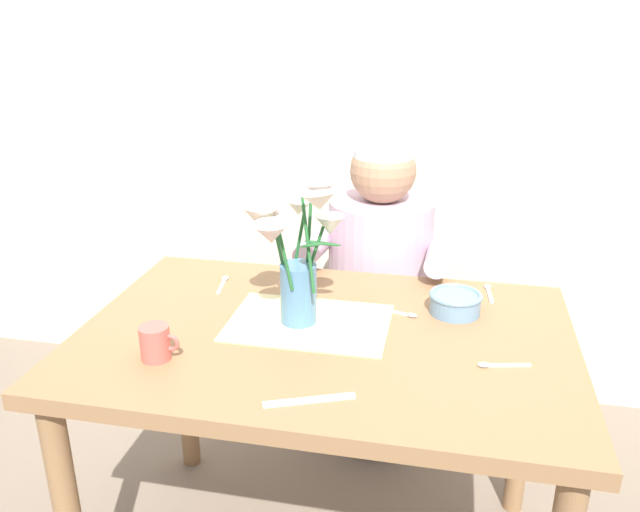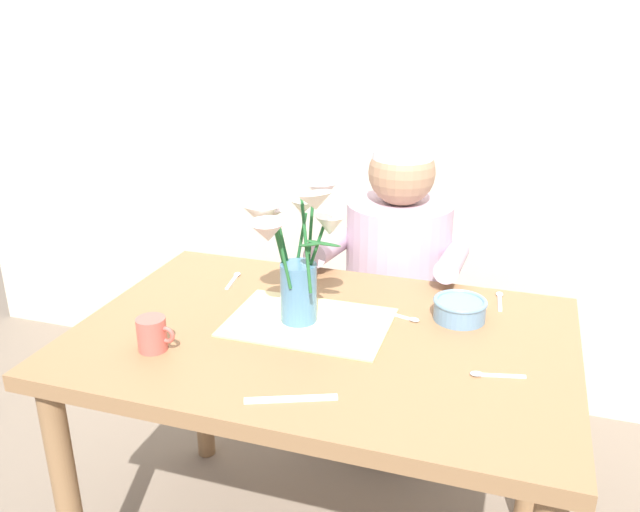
# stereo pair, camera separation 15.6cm
# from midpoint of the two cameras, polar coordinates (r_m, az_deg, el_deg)

# --- Properties ---
(wood_panel_backdrop) EXTENTS (4.00, 0.10, 2.50)m
(wood_panel_backdrop) POSITION_cam_midpoint_polar(r_m,az_deg,el_deg) (2.44, 3.63, 15.62)
(wood_panel_backdrop) COLOR beige
(wood_panel_backdrop) RESTS_ON ground_plane
(dining_table) EXTENTS (1.20, 0.80, 0.74)m
(dining_table) POSITION_cam_midpoint_polar(r_m,az_deg,el_deg) (1.64, -2.36, -9.82)
(dining_table) COLOR olive
(dining_table) RESTS_ON ground_plane
(seated_person) EXTENTS (0.45, 0.47, 1.14)m
(seated_person) POSITION_cam_midpoint_polar(r_m,az_deg,el_deg) (2.20, 3.15, -3.67)
(seated_person) COLOR #4C4C56
(seated_person) RESTS_ON ground_plane
(striped_placemat) EXTENTS (0.40, 0.28, 0.00)m
(striped_placemat) POSITION_cam_midpoint_polar(r_m,az_deg,el_deg) (1.63, -3.74, -5.95)
(striped_placemat) COLOR beige
(striped_placemat) RESTS_ON dining_table
(flower_vase) EXTENTS (0.27, 0.27, 0.37)m
(flower_vase) POSITION_cam_midpoint_polar(r_m,az_deg,el_deg) (1.55, -5.12, 0.70)
(flower_vase) COLOR teal
(flower_vase) RESTS_ON dining_table
(ceramic_bowl) EXTENTS (0.14, 0.14, 0.06)m
(ceramic_bowl) POSITION_cam_midpoint_polar(r_m,az_deg,el_deg) (1.69, 9.27, -4.10)
(ceramic_bowl) COLOR #6689A8
(ceramic_bowl) RESTS_ON dining_table
(dinner_knife) EXTENTS (0.18, 0.09, 0.00)m
(dinner_knife) POSITION_cam_midpoint_polar(r_m,az_deg,el_deg) (1.34, -4.38, -12.65)
(dinner_knife) COLOR silver
(dinner_knife) RESTS_ON dining_table
(ceramic_mug) EXTENTS (0.09, 0.07, 0.08)m
(ceramic_mug) POSITION_cam_midpoint_polar(r_m,az_deg,el_deg) (1.53, -17.17, -7.38)
(ceramic_mug) COLOR #CC564C
(ceramic_mug) RESTS_ON dining_table
(spoon_0) EXTENTS (0.03, 0.12, 0.01)m
(spoon_0) POSITION_cam_midpoint_polar(r_m,az_deg,el_deg) (1.89, -10.85, -2.30)
(spoon_0) COLOR silver
(spoon_0) RESTS_ON dining_table
(spoon_1) EXTENTS (0.12, 0.05, 0.01)m
(spoon_1) POSITION_cam_midpoint_polar(r_m,az_deg,el_deg) (1.68, 4.64, -5.12)
(spoon_1) COLOR silver
(spoon_1) RESTS_ON dining_table
(spoon_2) EXTENTS (0.12, 0.04, 0.01)m
(spoon_2) POSITION_cam_midpoint_polar(r_m,az_deg,el_deg) (1.48, 12.28, -9.45)
(spoon_2) COLOR silver
(spoon_2) RESTS_ON dining_table
(spoon_3) EXTENTS (0.02, 0.12, 0.01)m
(spoon_3) POSITION_cam_midpoint_polar(r_m,az_deg,el_deg) (1.85, 12.32, -3.03)
(spoon_3) COLOR silver
(spoon_3) RESTS_ON dining_table
(spoon_4) EXTENTS (0.05, 0.12, 0.01)m
(spoon_4) POSITION_cam_midpoint_polar(r_m,az_deg,el_deg) (1.62, 1.34, -6.12)
(spoon_4) COLOR silver
(spoon_4) RESTS_ON dining_table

